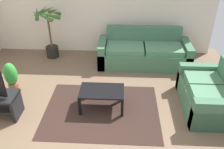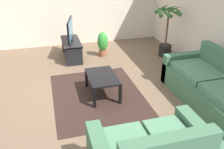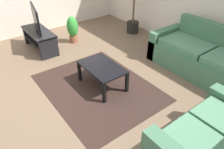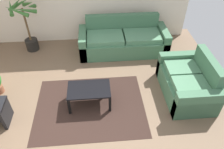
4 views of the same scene
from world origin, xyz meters
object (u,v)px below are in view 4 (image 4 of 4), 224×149
object	(u,v)px
couch_main	(123,41)
couch_loveseat	(188,83)
potted_palm	(27,27)
coffee_table	(89,91)

from	to	relation	value
couch_main	couch_loveseat	xyz separation A→B (m)	(1.15, -1.73, -0.01)
couch_main	potted_palm	xyz separation A→B (m)	(-2.46, 0.25, 0.39)
couch_main	potted_palm	bearing A→B (deg)	174.27
couch_main	coffee_table	size ratio (longest dim) A/B	2.73
couch_loveseat	coffee_table	distance (m)	2.06
couch_loveseat	coffee_table	bearing A→B (deg)	-176.74
potted_palm	couch_loveseat	bearing A→B (deg)	-28.74
coffee_table	couch_main	bearing A→B (deg)	63.76
couch_main	couch_loveseat	distance (m)	2.08
potted_palm	coffee_table	bearing A→B (deg)	-53.52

